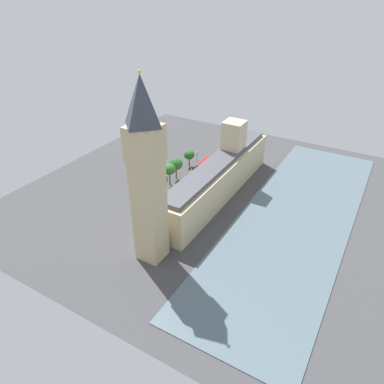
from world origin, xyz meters
name	(u,v)px	position (x,y,z in m)	size (l,w,h in m)	color
ground_plane	(213,194)	(0.00, 0.00, 0.00)	(143.87, 143.87, 0.00)	#424244
river_thames	(296,218)	(-34.33, 0.00, 0.12)	(37.95, 129.49, 0.25)	slate
parliament_building	(219,176)	(-2.00, -1.55, 8.29)	(11.98, 73.87, 27.06)	#CCBA8E
clock_tower	(147,173)	(-0.85, 42.90, 29.64)	(8.71, 8.71, 57.27)	tan
car_black_far_end	(213,159)	(14.03, -26.93, 0.89)	(2.03, 4.70, 1.74)	black
double_decker_bus_by_river_gate	(204,165)	(12.87, -16.14, 2.63)	(2.81, 10.55, 4.75)	red
car_white_midblock	(184,188)	(11.82, 2.85, 0.89)	(2.19, 4.58, 1.74)	silver
car_dark_green_kerbside	(152,209)	(14.14, 22.59, 0.89)	(1.97, 4.25, 1.74)	#19472D
pedestrian_corner	(170,214)	(6.44, 21.57, 0.76)	(0.63, 0.70, 1.68)	maroon
pedestrian_leading	(175,212)	(5.43, 20.00, 0.74)	(0.50, 0.60, 1.64)	black
plane_tree_under_trees	(169,169)	(19.28, 2.38, 7.32)	(5.44, 5.44, 9.69)	brown
plane_tree_trailing	(176,164)	(19.61, -3.22, 7.17)	(5.83, 5.83, 9.69)	brown
plane_tree_opposite_hall	(160,179)	(18.86, 9.88, 6.14)	(6.20, 6.20, 8.80)	brown
plane_tree_near_tower	(189,155)	(20.95, -16.58, 5.75)	(4.91, 4.91, 7.88)	brown
street_lamp_slot_10	(197,155)	(19.58, -21.68, 4.05)	(0.56, 0.56, 5.72)	black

